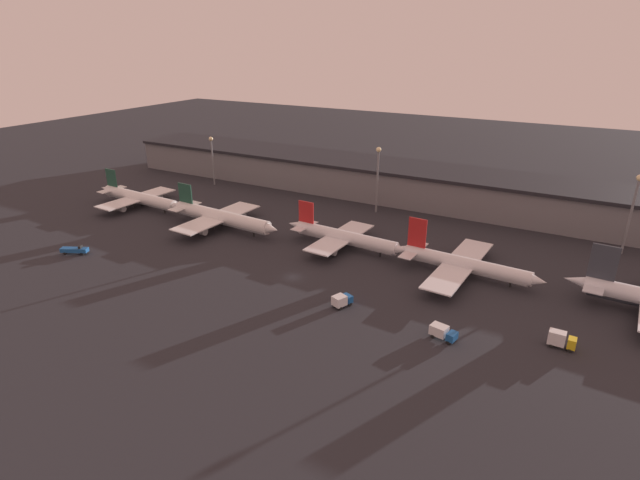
{
  "coord_description": "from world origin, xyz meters",
  "views": [
    {
      "loc": [
        63.64,
        -100.58,
        59.48
      ],
      "look_at": [
        0.86,
        13.5,
        6.0
      ],
      "focal_mm": 28.0,
      "sensor_mm": 36.0,
      "label": 1
    }
  ],
  "objects_px": {
    "airplane_3": "(463,264)",
    "service_vehicle_1": "(442,332)",
    "airplane_1": "(221,217)",
    "service_vehicle_3": "(342,300)",
    "airplane_0": "(139,198)",
    "airplane_2": "(344,237)",
    "service_vehicle_0": "(75,250)",
    "service_vehicle_2": "(561,339)"
  },
  "relations": [
    {
      "from": "airplane_1",
      "to": "service_vehicle_3",
      "type": "distance_m",
      "value": 64.39
    },
    {
      "from": "airplane_3",
      "to": "service_vehicle_1",
      "type": "distance_m",
      "value": 32.48
    },
    {
      "from": "airplane_0",
      "to": "service_vehicle_2",
      "type": "height_order",
      "value": "airplane_0"
    },
    {
      "from": "service_vehicle_0",
      "to": "service_vehicle_1",
      "type": "height_order",
      "value": "service_vehicle_1"
    },
    {
      "from": "service_vehicle_0",
      "to": "service_vehicle_2",
      "type": "distance_m",
      "value": 130.22
    },
    {
      "from": "airplane_0",
      "to": "service_vehicle_3",
      "type": "relative_size",
      "value": 8.29
    },
    {
      "from": "service_vehicle_0",
      "to": "service_vehicle_3",
      "type": "distance_m",
      "value": 82.96
    },
    {
      "from": "airplane_1",
      "to": "airplane_2",
      "type": "distance_m",
      "value": 43.37
    },
    {
      "from": "airplane_1",
      "to": "service_vehicle_3",
      "type": "xyz_separation_m",
      "value": [
        58.33,
        -27.19,
        -2.17
      ]
    },
    {
      "from": "airplane_3",
      "to": "service_vehicle_3",
      "type": "xyz_separation_m",
      "value": [
        -20.94,
        -30.31,
        -1.66
      ]
    },
    {
      "from": "airplane_1",
      "to": "airplane_3",
      "type": "bearing_deg",
      "value": 5.95
    },
    {
      "from": "airplane_2",
      "to": "airplane_3",
      "type": "xyz_separation_m",
      "value": [
        36.17,
        -1.67,
        -0.08
      ]
    },
    {
      "from": "airplane_1",
      "to": "service_vehicle_1",
      "type": "height_order",
      "value": "airplane_1"
    },
    {
      "from": "airplane_2",
      "to": "airplane_3",
      "type": "height_order",
      "value": "airplane_3"
    },
    {
      "from": "service_vehicle_0",
      "to": "airplane_2",
      "type": "bearing_deg",
      "value": 6.67
    },
    {
      "from": "airplane_1",
      "to": "airplane_0",
      "type": "bearing_deg",
      "value": 179.8
    },
    {
      "from": "service_vehicle_1",
      "to": "service_vehicle_0",
      "type": "bearing_deg",
      "value": -163.37
    },
    {
      "from": "service_vehicle_1",
      "to": "service_vehicle_3",
      "type": "xyz_separation_m",
      "value": [
        -24.69,
        1.91,
        0.03
      ]
    },
    {
      "from": "airplane_3",
      "to": "service_vehicle_3",
      "type": "height_order",
      "value": "airplane_3"
    },
    {
      "from": "airplane_0",
      "to": "service_vehicle_1",
      "type": "height_order",
      "value": "airplane_0"
    },
    {
      "from": "airplane_1",
      "to": "service_vehicle_0",
      "type": "xyz_separation_m",
      "value": [
        -23.99,
        -37.47,
        -2.54
      ]
    },
    {
      "from": "airplane_0",
      "to": "service_vehicle_0",
      "type": "relative_size",
      "value": 5.62
    },
    {
      "from": "airplane_3",
      "to": "service_vehicle_1",
      "type": "relative_size",
      "value": 6.83
    },
    {
      "from": "service_vehicle_0",
      "to": "airplane_1",
      "type": "bearing_deg",
      "value": 31.83
    },
    {
      "from": "airplane_3",
      "to": "service_vehicle_2",
      "type": "relative_size",
      "value": 7.7
    },
    {
      "from": "airplane_0",
      "to": "service_vehicle_0",
      "type": "distance_m",
      "value": 43.7
    },
    {
      "from": "service_vehicle_0",
      "to": "service_vehicle_1",
      "type": "distance_m",
      "value": 107.34
    },
    {
      "from": "airplane_1",
      "to": "airplane_2",
      "type": "height_order",
      "value": "airplane_1"
    },
    {
      "from": "service_vehicle_0",
      "to": "airplane_0",
      "type": "bearing_deg",
      "value": 87.19
    },
    {
      "from": "airplane_0",
      "to": "service_vehicle_3",
      "type": "xyz_separation_m",
      "value": [
        99.19,
        -29.97,
        -1.86
      ]
    },
    {
      "from": "service_vehicle_1",
      "to": "service_vehicle_2",
      "type": "bearing_deg",
      "value": 33.1
    },
    {
      "from": "airplane_0",
      "to": "service_vehicle_0",
      "type": "bearing_deg",
      "value": -63.57
    },
    {
      "from": "airplane_2",
      "to": "service_vehicle_2",
      "type": "xyz_separation_m",
      "value": [
        62.04,
        -25.42,
        -1.45
      ]
    },
    {
      "from": "airplane_0",
      "to": "airplane_3",
      "type": "bearing_deg",
      "value": 3.86
    },
    {
      "from": "service_vehicle_2",
      "to": "service_vehicle_0",
      "type": "bearing_deg",
      "value": -171.15
    },
    {
      "from": "airplane_1",
      "to": "service_vehicle_2",
      "type": "height_order",
      "value": "airplane_1"
    },
    {
      "from": "airplane_0",
      "to": "airplane_2",
      "type": "height_order",
      "value": "airplane_0"
    },
    {
      "from": "airplane_2",
      "to": "service_vehicle_2",
      "type": "height_order",
      "value": "airplane_2"
    },
    {
      "from": "service_vehicle_1",
      "to": "service_vehicle_3",
      "type": "relative_size",
      "value": 1.11
    },
    {
      "from": "airplane_2",
      "to": "service_vehicle_0",
      "type": "relative_size",
      "value": 5.18
    },
    {
      "from": "service_vehicle_0",
      "to": "service_vehicle_3",
      "type": "bearing_deg",
      "value": -18.42
    },
    {
      "from": "airplane_3",
      "to": "airplane_0",
      "type": "bearing_deg",
      "value": -176.14
    }
  ]
}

